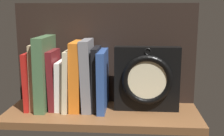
{
  "coord_description": "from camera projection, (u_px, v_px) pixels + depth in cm",
  "views": [
    {
      "loc": [
        10.93,
        -96.54,
        34.98
      ],
      "look_at": [
        3.29,
        2.96,
        14.97
      ],
      "focal_mm": 46.66,
      "sensor_mm": 36.0,
      "label": 1
    }
  ],
  "objects": [
    {
      "name": "framed_clock",
      "position": [
        147.0,
        79.0,
        1.01
      ],
      "size": [
        22.59,
        6.05,
        22.59
      ],
      "color": "black",
      "rests_on": "ground_plane"
    },
    {
      "name": "book_red_requiem",
      "position": [
        31.0,
        80.0,
        1.05
      ],
      "size": [
        1.82,
        14.14,
        20.31
      ],
      "primitive_type": "cube",
      "rotation": [
        0.0,
        -0.01,
        0.0
      ],
      "color": "red",
      "rests_on": "ground_plane"
    },
    {
      "name": "book_cream_twain",
      "position": [
        69.0,
        79.0,
        1.04
      ],
      "size": [
        2.56,
        15.18,
        21.33
      ],
      "primitive_type": "cube",
      "rotation": [
        0.0,
        0.04,
        0.0
      ],
      "color": "beige",
      "rests_on": "ground_plane"
    },
    {
      "name": "book_green_romantic",
      "position": [
        45.0,
        73.0,
        1.04
      ],
      "size": [
        3.94,
        16.94,
        25.89
      ],
      "primitive_type": "cube",
      "rotation": [
        0.0,
        0.01,
        0.0
      ],
      "color": "#476B44",
      "rests_on": "ground_plane"
    },
    {
      "name": "book_tan_shortstories",
      "position": [
        37.0,
        76.0,
        1.04
      ],
      "size": [
        2.33,
        12.02,
        23.2
      ],
      "primitive_type": "cube",
      "rotation": [
        0.0,
        0.01,
        0.0
      ],
      "color": "tan",
      "rests_on": "ground_plane"
    },
    {
      "name": "ground_plane",
      "position": [
        102.0,
        115.0,
        1.02
      ],
      "size": [
        67.64,
        25.27,
        2.5
      ],
      "primitive_type": "cube",
      "color": "brown"
    },
    {
      "name": "book_white_catcher",
      "position": [
        62.0,
        85.0,
        1.04
      ],
      "size": [
        3.25,
        12.21,
        17.3
      ],
      "primitive_type": "cube",
      "rotation": [
        0.0,
        0.03,
        0.0
      ],
      "color": "silver",
      "rests_on": "ground_plane"
    },
    {
      "name": "book_blue_modern",
      "position": [
        104.0,
        80.0,
        1.03
      ],
      "size": [
        2.81,
        16.48,
        21.09
      ],
      "primitive_type": "cube",
      "rotation": [
        0.0,
        -0.01,
        0.0
      ],
      "color": "#2D4C8E",
      "rests_on": "ground_plane"
    },
    {
      "name": "book_gray_chess",
      "position": [
        88.0,
        75.0,
        1.03
      ],
      "size": [
        4.16,
        14.15,
        24.89
      ],
      "primitive_type": "cube",
      "rotation": [
        0.0,
        -0.03,
        0.0
      ],
      "color": "gray",
      "rests_on": "ground_plane"
    },
    {
      "name": "back_panel",
      "position": [
        105.0,
        54.0,
        1.1
      ],
      "size": [
        67.64,
        1.2,
        37.4
      ],
      "primitive_type": "cube",
      "color": "black",
      "rests_on": "ground_plane"
    },
    {
      "name": "book_orange_pandolfini",
      "position": [
        77.0,
        75.0,
        1.03
      ],
      "size": [
        4.06,
        13.77,
        24.2
      ],
      "primitive_type": "cube",
      "rotation": [
        0.0,
        0.02,
        0.0
      ],
      "color": "orange",
      "rests_on": "ground_plane"
    },
    {
      "name": "book_maroon_dawkins",
      "position": [
        54.0,
        79.0,
        1.04
      ],
      "size": [
        2.72,
        12.15,
        21.08
      ],
      "primitive_type": "cube",
      "rotation": [
        0.0,
        -0.02,
        0.0
      ],
      "color": "maroon",
      "rests_on": "ground_plane"
    },
    {
      "name": "book_black_skeptic",
      "position": [
        96.0,
        78.0,
        1.03
      ],
      "size": [
        2.29,
        13.01,
        22.22
      ],
      "primitive_type": "cube",
      "rotation": [
        0.0,
        0.01,
        0.0
      ],
      "color": "black",
      "rests_on": "ground_plane"
    }
  ]
}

